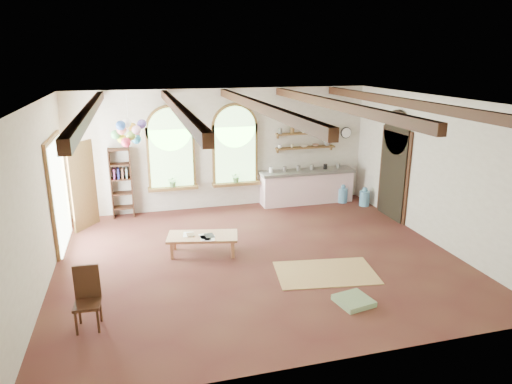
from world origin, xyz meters
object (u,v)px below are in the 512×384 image
object	(u,v)px
kitchen_counter	(307,186)
coffee_table	(203,237)
side_chair	(88,311)
balloon_cluster	(129,132)

from	to	relation	value
kitchen_counter	coffee_table	bearing A→B (deg)	-141.04
side_chair	kitchen_counter	bearing A→B (deg)	42.32
side_chair	balloon_cluster	bearing A→B (deg)	79.36
kitchen_counter	coffee_table	xyz separation A→B (m)	(-3.37, -2.72, -0.11)
kitchen_counter	side_chair	xyz separation A→B (m)	(-5.47, -4.98, -0.20)
side_chair	balloon_cluster	world-z (taller)	balloon_cluster
balloon_cluster	coffee_table	bearing A→B (deg)	-53.87
kitchen_counter	side_chair	size ratio (longest dim) A/B	2.75
kitchen_counter	coffee_table	size ratio (longest dim) A/B	1.72
balloon_cluster	side_chair	bearing A→B (deg)	-100.64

